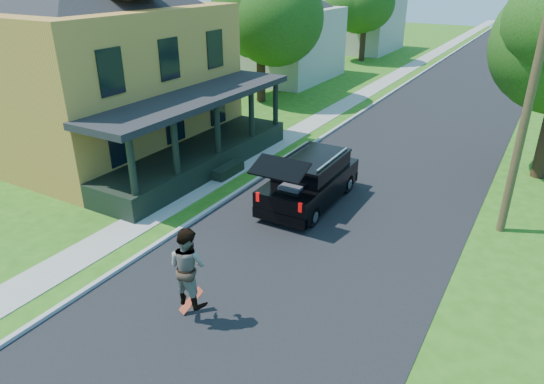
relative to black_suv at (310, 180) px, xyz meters
The scene contains 14 objects.
ground 5.63m from the black_suv, 75.41° to the right, with size 140.00×140.00×0.00m, color #255C12.
street 14.71m from the black_suv, 84.53° to the left, with size 8.00×120.00×0.02m, color black.
curb 14.89m from the black_suv, 100.27° to the left, with size 0.15×120.00×0.12m, color #A0A09B.
sidewalk 15.24m from the black_suv, 106.03° to the left, with size 1.30×120.00×0.03m, color gray.
front_walk 8.17m from the black_suv, behind, with size 6.50×1.20×0.03m, color gray.
main_house 12.11m from the black_suv, behind, with size 15.56×15.56×10.10m.
neighbor_house_mid 22.45m from the black_suv, 123.02° to the left, with size 12.78×12.78×8.30m.
neighbor_house_far 36.82m from the black_suv, 109.26° to the left, with size 12.78×12.78×8.30m.
black_suv is the anchor object (origin of this frame).
skateboarder 7.13m from the black_suv, 86.77° to the right, with size 0.99×0.79×1.94m.
skateboard 6.92m from the black_suv, 88.04° to the right, with size 0.47×0.51×0.60m.
tree_left_mid 15.54m from the black_suv, 128.25° to the left, with size 6.42×6.23×8.85m.
tree_left_far 30.41m from the black_suv, 107.38° to the left, with size 6.12×6.10×8.32m.
utility_pole_near 7.43m from the black_suv, 12.18° to the left, with size 1.55×0.27×9.24m.
Camera 1 is at (5.35, -8.75, 7.66)m, focal length 32.00 mm.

